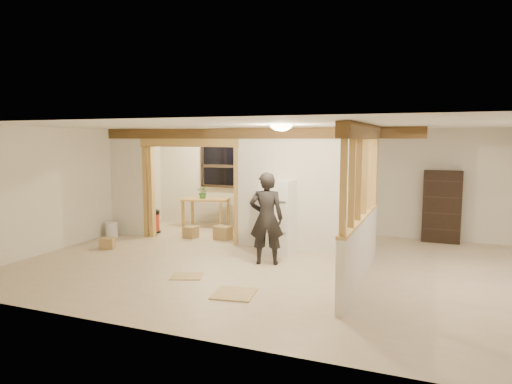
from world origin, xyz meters
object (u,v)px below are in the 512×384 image
at_px(work_table, 206,212).
at_px(shop_vac, 152,221).
at_px(woman, 266,218).
at_px(bookshelf, 442,207).
at_px(refrigerator, 278,217).

bearing_deg(work_table, shop_vac, -138.15).
height_order(woman, bookshelf, woman).
relative_size(refrigerator, work_table, 1.25).
bearing_deg(refrigerator, work_table, 144.10).
distance_m(shop_vac, bookshelf, 6.69).
bearing_deg(bookshelf, work_table, -176.86).
relative_size(woman, work_table, 1.43).
distance_m(woman, bookshelf, 4.25).
relative_size(shop_vac, bookshelf, 0.35).
xyz_separation_m(woman, shop_vac, (-3.54, 1.56, -0.56)).
bearing_deg(shop_vac, work_table, 53.85).
bearing_deg(refrigerator, bookshelf, 35.97).
xyz_separation_m(refrigerator, bookshelf, (3.03, 2.20, 0.06)).
height_order(refrigerator, woman, woman).
height_order(work_table, bookshelf, bookshelf).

